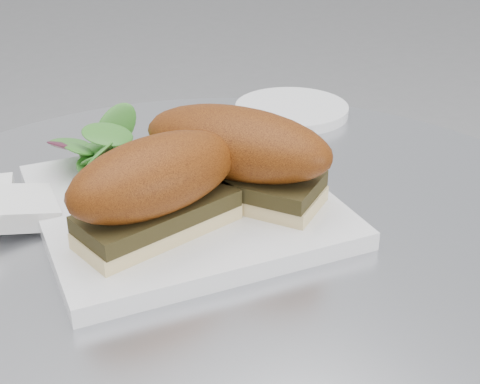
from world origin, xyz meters
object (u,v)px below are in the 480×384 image
at_px(sandwich_left, 156,186).
at_px(saucer, 292,110).
at_px(plate, 183,204).
at_px(sandwich_right, 237,152).

relative_size(sandwich_left, saucer, 1.16).
distance_m(sandwich_left, saucer, 0.33).
bearing_deg(sandwich_left, plate, 35.65).
distance_m(sandwich_left, sandwich_right, 0.09).
height_order(sandwich_left, saucer, sandwich_left).
distance_m(plate, sandwich_left, 0.08).
bearing_deg(sandwich_left, saucer, 25.95).
bearing_deg(saucer, plate, -149.30).
bearing_deg(plate, sandwich_left, -137.32).
height_order(plate, saucer, plate).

